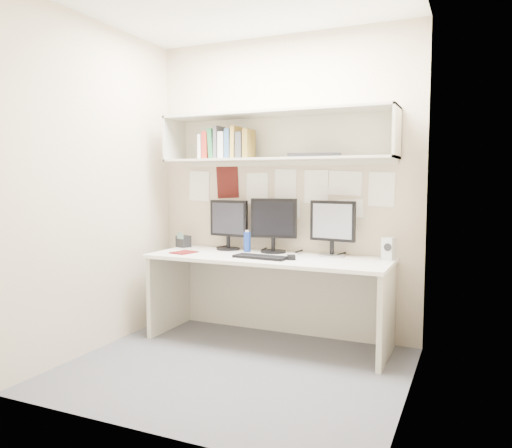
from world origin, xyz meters
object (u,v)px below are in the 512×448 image
at_px(speaker, 389,249).
at_px(monitor_left, 229,223).
at_px(desk, 268,299).
at_px(desk_phone, 183,241).
at_px(monitor_right, 332,226).
at_px(monitor_center, 274,223).
at_px(maroon_notebook, 184,252).
at_px(keyboard, 261,257).

bearing_deg(speaker, monitor_left, -168.19).
xyz_separation_m(desk, monitor_left, (-0.48, 0.22, 0.61)).
height_order(monitor_left, desk_phone, monitor_left).
relative_size(monitor_right, desk_phone, 3.16).
distance_m(monitor_center, monitor_right, 0.52).
height_order(monitor_right, desk_phone, monitor_right).
xyz_separation_m(monitor_center, maroon_notebook, (-0.69, -0.35, -0.25)).
height_order(monitor_right, keyboard, monitor_right).
bearing_deg(monitor_left, monitor_right, 7.04).
bearing_deg(monitor_right, maroon_notebook, -155.14).
distance_m(desk, monitor_right, 0.81).
height_order(keyboard, maroon_notebook, keyboard).
relative_size(monitor_right, maroon_notebook, 2.29).
height_order(desk, monitor_center, monitor_center).
relative_size(monitor_left, monitor_center, 0.95).
relative_size(monitor_left, desk_phone, 3.09).
xyz_separation_m(monitor_center, speaker, (0.98, -0.02, -0.17)).
distance_m(monitor_center, keyboard, 0.43).
bearing_deg(monitor_left, monitor_center, 7.03).
relative_size(monitor_center, keyboard, 1.06).
xyz_separation_m(desk, maroon_notebook, (-0.73, -0.13, 0.37)).
xyz_separation_m(speaker, desk_phone, (-1.88, -0.00, -0.03)).
distance_m(desk, speaker, 1.06).
relative_size(desk, desk_phone, 13.86).
xyz_separation_m(monitor_left, desk_phone, (-0.46, -0.03, -0.19)).
xyz_separation_m(monitor_left, monitor_right, (0.96, -0.00, 0.01)).
distance_m(monitor_left, desk_phone, 0.50).
bearing_deg(keyboard, desk, 90.41).
xyz_separation_m(monitor_left, keyboard, (0.47, -0.35, -0.23)).
bearing_deg(maroon_notebook, monitor_right, 28.31).
relative_size(desk, maroon_notebook, 10.03).
bearing_deg(desk_phone, maroon_notebook, -36.58).
relative_size(monitor_center, monitor_right, 1.02).
bearing_deg(monitor_left, maroon_notebook, -119.06).
height_order(monitor_center, maroon_notebook, monitor_center).
height_order(monitor_right, maroon_notebook, monitor_right).
relative_size(monitor_left, monitor_right, 0.98).
relative_size(speaker, maroon_notebook, 0.89).
relative_size(maroon_notebook, desk_phone, 1.38).
xyz_separation_m(monitor_center, desk_phone, (-0.90, -0.03, -0.20)).
relative_size(desk, monitor_center, 4.28).
height_order(monitor_left, maroon_notebook, monitor_left).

